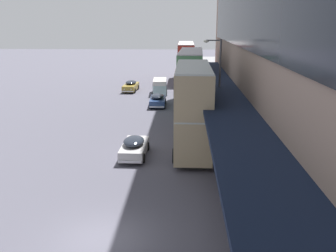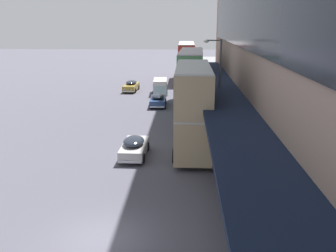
{
  "view_description": "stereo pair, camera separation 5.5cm",
  "coord_description": "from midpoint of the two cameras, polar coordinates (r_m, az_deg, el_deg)",
  "views": [
    {
      "loc": [
        3.64,
        -14.41,
        9.22
      ],
      "look_at": [
        2.42,
        13.12,
        1.57
      ],
      "focal_mm": 40.0,
      "sensor_mm": 36.0,
      "label": 1
    },
    {
      "loc": [
        3.7,
        -14.4,
        9.22
      ],
      "look_at": [
        2.42,
        13.12,
        1.57
      ],
      "focal_mm": 40.0,
      "sensor_mm": 36.0,
      "label": 2
    }
  ],
  "objects": [
    {
      "name": "sedan_far_back",
      "position": [
        26.61,
        -5.22,
        -3.15
      ],
      "size": [
        1.84,
        4.3,
        1.48
      ],
      "color": "beige",
      "rests_on": "ground"
    },
    {
      "name": "ground",
      "position": [
        17.49,
        -10.42,
        -16.57
      ],
      "size": [
        240.0,
        240.0,
        0.0
      ],
      "primitive_type": "plane",
      "color": "#504F5B"
    },
    {
      "name": "transit_bus_kerbside_far",
      "position": [
        42.43,
        3.41,
        7.54
      ],
      "size": [
        3.11,
        11.16,
        6.24
      ],
      "color": "#4E8A56",
      "rests_on": "ground"
    },
    {
      "name": "street_lamp",
      "position": [
        31.1,
        7.53,
        6.88
      ],
      "size": [
        1.5,
        0.28,
        7.79
      ],
      "color": "#4C4C51",
      "rests_on": "sidewalk_kerb"
    },
    {
      "name": "transit_bus_kerbside_front",
      "position": [
        60.81,
        2.71,
        9.9
      ],
      "size": [
        2.7,
        11.15,
        6.12
      ],
      "color": "#A92F26",
      "rests_on": "ground"
    },
    {
      "name": "sedan_second_near",
      "position": [
        42.6,
        -1.62,
        3.99
      ],
      "size": [
        1.89,
        4.39,
        1.44
      ],
      "color": "navy",
      "rests_on": "ground"
    },
    {
      "name": "sedan_lead_near",
      "position": [
        52.44,
        -5.72,
        6.11
      ],
      "size": [
        1.93,
        4.81,
        1.44
      ],
      "color": "olive",
      "rests_on": "ground"
    },
    {
      "name": "pedestrian_at_kerb",
      "position": [
        16.36,
        17.91,
        -14.74
      ],
      "size": [
        0.33,
        0.61,
        1.86
      ],
      "color": "black",
      "rests_on": "sidewalk_kerb"
    },
    {
      "name": "transit_bus_kerbside_rear",
      "position": [
        27.32,
        3.75,
        3.13
      ],
      "size": [
        2.77,
        9.29,
        6.27
      ],
      "color": "tan",
      "rests_on": "ground"
    },
    {
      "name": "vw_van",
      "position": [
        50.0,
        -1.28,
        6.16
      ],
      "size": [
        2.05,
        4.62,
        1.96
      ],
      "color": "#A9C6C9",
      "rests_on": "ground"
    }
  ]
}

